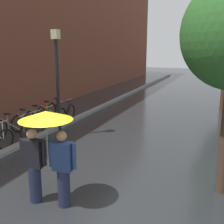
# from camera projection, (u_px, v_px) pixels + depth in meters

# --- Properties ---
(ground_plane) EXTENTS (80.00, 80.00, 0.00)m
(ground_plane) POSITION_uv_depth(u_px,v_px,m) (49.00, 218.00, 5.27)
(ground_plane) COLOR #26282B
(building_facade) EXTENTS (8.00, 36.00, 10.55)m
(building_facade) POSITION_uv_depth(u_px,v_px,m) (6.00, 13.00, 16.76)
(building_facade) COLOR brown
(building_facade) RESTS_ON ground
(kerb_strip) EXTENTS (0.30, 36.00, 0.12)m
(kerb_strip) POSITION_uv_depth(u_px,v_px,m) (107.00, 104.00, 15.42)
(kerb_strip) COLOR slate
(kerb_strip) RESTS_ON ground
(parked_bicycle_1) EXTENTS (1.16, 0.82, 0.96)m
(parked_bicycle_1) POSITION_uv_depth(u_px,v_px,m) (13.00, 129.00, 9.65)
(parked_bicycle_1) COLOR black
(parked_bicycle_1) RESTS_ON ground
(parked_bicycle_2) EXTENTS (1.14, 0.80, 0.96)m
(parked_bicycle_2) POSITION_uv_depth(u_px,v_px,m) (28.00, 124.00, 10.27)
(parked_bicycle_2) COLOR black
(parked_bicycle_2) RESTS_ON ground
(parked_bicycle_3) EXTENTS (1.14, 0.80, 0.96)m
(parked_bicycle_3) POSITION_uv_depth(u_px,v_px,m) (40.00, 119.00, 11.00)
(parked_bicycle_3) COLOR black
(parked_bicycle_3) RESTS_ON ground
(parked_bicycle_4) EXTENTS (1.16, 0.83, 0.96)m
(parked_bicycle_4) POSITION_uv_depth(u_px,v_px,m) (51.00, 114.00, 11.83)
(parked_bicycle_4) COLOR black
(parked_bicycle_4) RESTS_ON ground
(parked_bicycle_5) EXTENTS (1.10, 0.73, 0.96)m
(parked_bicycle_5) POSITION_uv_depth(u_px,v_px,m) (61.00, 111.00, 12.49)
(parked_bicycle_5) COLOR black
(parked_bicycle_5) RESTS_ON ground
(couple_under_umbrella) EXTENTS (1.24, 1.08, 2.02)m
(couple_under_umbrella) POSITION_uv_depth(u_px,v_px,m) (47.00, 144.00, 5.46)
(couple_under_umbrella) COLOR #1E233D
(couple_under_umbrella) RESTS_ON ground
(street_lamp_post) EXTENTS (0.24, 0.24, 3.83)m
(street_lamp_post) POSITION_uv_depth(u_px,v_px,m) (57.00, 75.00, 9.61)
(street_lamp_post) COLOR black
(street_lamp_post) RESTS_ON ground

